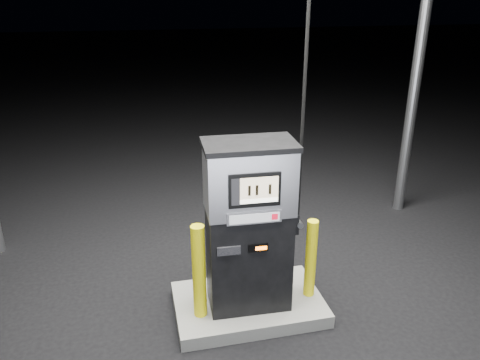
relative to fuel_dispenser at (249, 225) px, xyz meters
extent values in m
plane|color=black|center=(0.01, 0.05, -1.08)|extent=(80.00, 80.00, 0.00)
cube|color=slate|center=(0.01, 0.05, -1.01)|extent=(1.60, 1.00, 0.15)
cylinder|color=gray|center=(3.01, 2.05, 1.17)|extent=(0.16, 0.16, 4.50)
cube|color=black|center=(0.00, 0.00, -0.38)|extent=(0.86, 0.52, 1.10)
cube|color=silver|center=(0.00, 0.00, 0.50)|extent=(0.87, 0.54, 0.66)
cube|color=black|center=(0.00, 0.00, 0.86)|extent=(0.91, 0.57, 0.05)
cube|color=black|center=(-0.01, -0.25, 0.50)|extent=(0.49, 0.05, 0.33)
cube|color=#BEAB8A|center=(0.02, -0.27, 0.52)|extent=(0.36, 0.02, 0.21)
cube|color=white|center=(0.02, -0.27, 0.39)|extent=(0.36, 0.02, 0.04)
cube|color=silver|center=(-0.01, -0.25, 0.21)|extent=(0.53, 0.05, 0.12)
cube|color=#96999D|center=(-0.02, -0.27, 0.21)|extent=(0.48, 0.02, 0.09)
cube|color=#AA0B1D|center=(0.18, -0.28, 0.21)|extent=(0.06, 0.01, 0.06)
cube|color=black|center=(0.03, -0.25, -0.12)|extent=(0.19, 0.03, 0.08)
cube|color=#E55D0B|center=(0.06, -0.26, -0.12)|extent=(0.11, 0.01, 0.04)
cube|color=black|center=(-0.26, -0.24, -0.12)|extent=(0.23, 0.03, 0.09)
cube|color=black|center=(0.46, -0.02, -0.01)|extent=(0.09, 0.16, 0.22)
cylinder|color=gray|center=(0.51, -0.02, -0.01)|extent=(0.07, 0.20, 0.06)
cylinder|color=black|center=(0.49, -0.06, 1.46)|extent=(0.03, 0.03, 2.73)
cylinder|color=#FFF10E|center=(-0.54, -0.09, -0.42)|extent=(0.15, 0.15, 1.03)
cylinder|color=#FFF10E|center=(0.68, -0.01, -0.48)|extent=(0.15, 0.15, 0.91)
camera|label=1|loc=(-1.03, -4.07, 2.20)|focal=35.00mm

